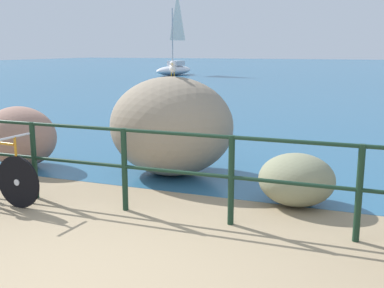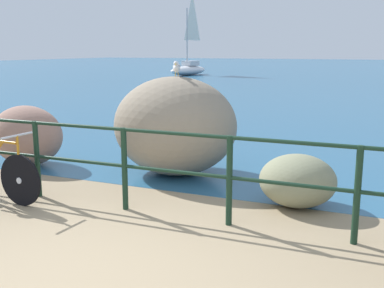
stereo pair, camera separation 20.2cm
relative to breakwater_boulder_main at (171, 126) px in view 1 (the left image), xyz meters
The scene contains 8 objects.
ground_plane 16.47m from the breakwater_boulder_main, 87.18° to the left, with size 120.00×120.00×0.10m, color #937F60.
sea_surface 44.14m from the breakwater_boulder_main, 88.95° to the left, with size 120.00×90.00×0.01m, color #285B7F.
promenade_railing 1.94m from the breakwater_boulder_main, 65.30° to the right, with size 9.44×0.07×1.02m.
breakwater_boulder_main is the anchor object (origin of this frame).
breakwater_boulder_left 2.62m from the breakwater_boulder_main, behind, with size 1.31×0.95×1.01m.
breakwater_boulder_right 2.26m from the breakwater_boulder_main, 21.43° to the right, with size 0.96×0.92×0.66m.
seagull 0.91m from the breakwater_boulder_main, 69.67° to the left, with size 0.20×0.34×0.23m.
sailboat 28.55m from the breakwater_boulder_main, 112.78° to the left, with size 1.99×4.55×6.16m.
Camera 1 is at (2.02, -2.99, 1.94)m, focal length 43.49 mm.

